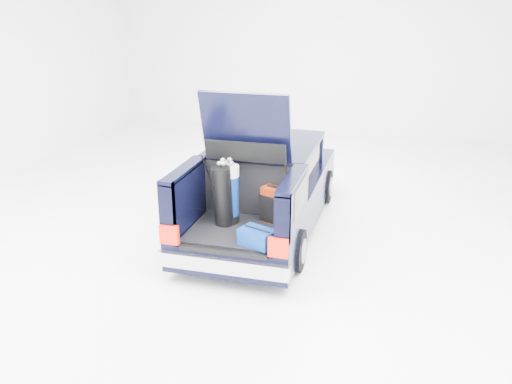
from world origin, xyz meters
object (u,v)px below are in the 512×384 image
(red_suitcase, at_px, (273,205))
(blue_duffel, at_px, (257,237))
(blue_golf_bag, at_px, (229,193))
(black_golf_bag, at_px, (223,196))
(car, at_px, (266,188))

(red_suitcase, relative_size, blue_duffel, 1.03)
(red_suitcase, xyz_separation_m, blue_golf_bag, (-0.61, -0.17, 0.18))
(red_suitcase, distance_m, black_golf_bag, 0.75)
(red_suitcase, bearing_deg, blue_duffel, -68.03)
(red_suitcase, xyz_separation_m, blue_duffel, (-0.02, -0.81, -0.15))
(blue_golf_bag, bearing_deg, red_suitcase, 11.27)
(car, xyz_separation_m, red_suitcase, (0.42, -1.19, 0.19))
(car, distance_m, blue_duffel, 2.05)
(car, height_order, blue_duffel, car)
(black_golf_bag, bearing_deg, car, 98.83)
(black_golf_bag, height_order, blue_duffel, black_golf_bag)
(car, height_order, red_suitcase, car)
(black_golf_bag, bearing_deg, red_suitcase, 42.77)
(car, distance_m, black_golf_bag, 1.56)
(blue_golf_bag, height_order, blue_duffel, blue_golf_bag)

